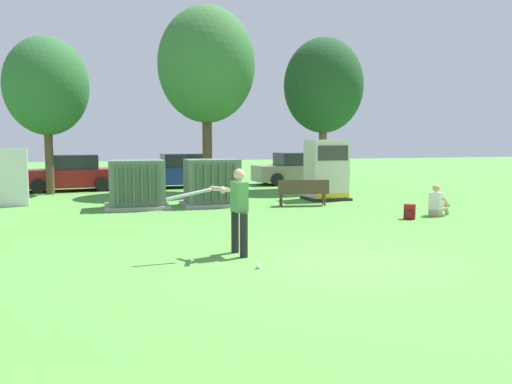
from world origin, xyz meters
name	(u,v)px	position (x,y,z in m)	size (l,w,h in m)	color
ground_plane	(341,260)	(0.00, 0.00, 0.00)	(96.00, 96.00, 0.00)	#51933D
transformer_west	(137,185)	(-3.35, 8.93, 0.79)	(2.10, 1.70, 1.62)	#9E9B93
transformer_mid_west	(212,183)	(-0.76, 8.94, 0.79)	(2.10, 1.70, 1.62)	#9E9B93
generator_enclosure	(326,170)	(3.80, 9.49, 1.14)	(1.60, 1.40, 2.30)	#262626
park_bench	(303,191)	(2.26, 7.92, 0.54)	(1.84, 0.67, 0.92)	#4C3828
batter	(237,207)	(-1.83, 0.99, 0.98)	(1.62, 0.73, 1.74)	black
sports_ball	(258,266)	(-1.72, -0.20, 0.04)	(0.09, 0.09, 0.09)	white
seated_spectator	(437,203)	(5.33, 4.60, 0.38)	(0.79, 0.67, 0.96)	tan
backpack	(410,212)	(4.14, 4.22, 0.21)	(0.38, 0.37, 0.44)	maroon
tree_left	(46,86)	(-6.61, 14.51, 4.49)	(3.43, 3.43, 6.55)	brown
tree_center_left	(207,65)	(-0.05, 13.56, 5.47)	(4.17, 4.17, 7.98)	brown
tree_center_right	(323,86)	(5.26, 13.28, 4.72)	(3.60, 3.60, 6.88)	brown
parked_car_leftmost	(71,174)	(-5.87, 15.88, 0.75)	(4.34, 2.21, 1.62)	maroon
parked_car_left_of_center	(182,172)	(-0.80, 16.21, 0.75)	(4.28, 2.08, 1.62)	navy
parked_car_right_of_center	(295,170)	(5.07, 16.41, 0.75)	(4.30, 2.12, 1.62)	gray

